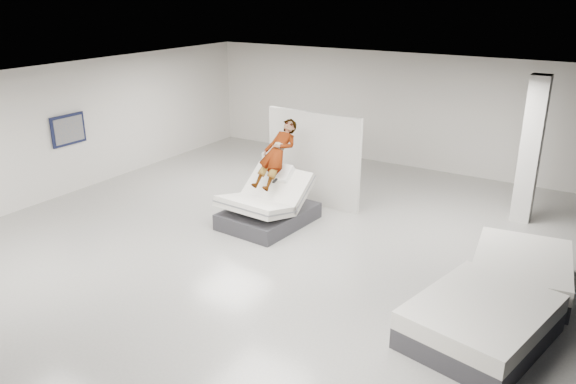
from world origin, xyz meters
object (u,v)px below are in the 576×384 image
at_px(hero_bed, 268,207).
at_px(remote, 275,181).
at_px(wall_poster, 68,130).
at_px(flat_bed_left_far, 301,158).
at_px(flat_bed_right_near, 481,322).
at_px(person, 277,166).
at_px(flat_bed_right_far, 521,270).
at_px(divider_panel, 313,159).
at_px(column, 531,150).

xyz_separation_m(hero_bed, remote, (0.22, -0.04, 0.66)).
height_order(hero_bed, wall_poster, wall_poster).
bearing_deg(wall_poster, remote, 8.12).
bearing_deg(flat_bed_left_far, flat_bed_right_near, -42.13).
bearing_deg(person, flat_bed_right_far, 1.47).
bearing_deg(divider_panel, flat_bed_right_far, -14.95).
bearing_deg(flat_bed_right_near, hero_bed, 158.76).
xyz_separation_m(person, wall_poster, (-5.31, -1.15, 0.35)).
bearing_deg(remote, column, 40.38).
xyz_separation_m(flat_bed_right_near, flat_bed_left_far, (-6.52, 5.90, -0.05)).
xyz_separation_m(person, column, (4.62, 2.85, 0.35)).
height_order(hero_bed, flat_bed_left_far, hero_bed).
bearing_deg(divider_panel, remote, -87.66).
bearing_deg(person, remote, -57.85).
bearing_deg(flat_bed_right_far, person, 177.06).
bearing_deg(remote, wall_poster, -167.47).
xyz_separation_m(hero_bed, wall_poster, (-5.29, -0.83, 1.22)).
relative_size(flat_bed_right_far, column, 0.69).
xyz_separation_m(person, flat_bed_right_far, (5.18, -0.27, -0.97)).
distance_m(flat_bed_right_near, column, 5.29).
relative_size(flat_bed_left_far, column, 0.64).
bearing_deg(remote, divider_panel, 94.50).
bearing_deg(flat_bed_right_far, flat_bed_right_near, -95.50).
xyz_separation_m(remote, divider_panel, (-0.00, 1.64, 0.06)).
relative_size(column, wall_poster, 3.37).
bearing_deg(divider_panel, hero_bed, -95.39).
distance_m(person, flat_bed_left_far, 4.06).
distance_m(person, remote, 0.46).
height_order(person, remote, person).
bearing_deg(flat_bed_right_near, flat_bed_right_far, 84.50).
distance_m(remote, divider_panel, 1.65).
height_order(flat_bed_right_far, wall_poster, wall_poster).
bearing_deg(flat_bed_right_far, remote, -178.86).
height_order(hero_bed, divider_panel, divider_panel).
height_order(flat_bed_right_near, column, column).
height_order(flat_bed_right_far, flat_bed_left_far, flat_bed_right_far).
distance_m(hero_bed, flat_bed_left_far, 4.23).
bearing_deg(hero_bed, flat_bed_right_near, -21.24).
distance_m(hero_bed, divider_panel, 1.77).
distance_m(hero_bed, wall_poster, 5.49).
xyz_separation_m(divider_panel, flat_bed_left_far, (-1.72, 2.35, -0.85)).
distance_m(flat_bed_left_far, wall_poster, 6.24).
xyz_separation_m(divider_panel, column, (4.43, 1.57, 0.50)).
bearing_deg(flat_bed_left_far, flat_bed_right_far, -30.11).
height_order(divider_panel, flat_bed_left_far, divider_panel).
distance_m(person, column, 5.44).
distance_m(remote, wall_poster, 5.59).
height_order(person, flat_bed_right_far, person).
relative_size(flat_bed_right_far, flat_bed_left_far, 1.08).
relative_size(flat_bed_right_near, flat_bed_left_far, 1.21).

